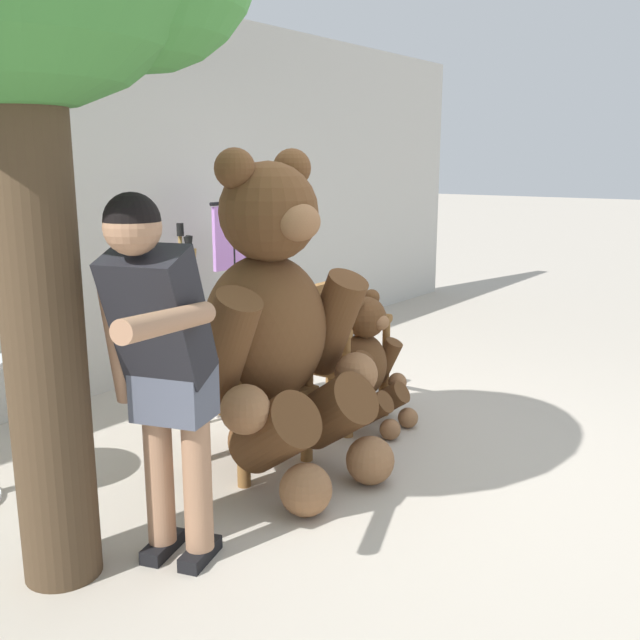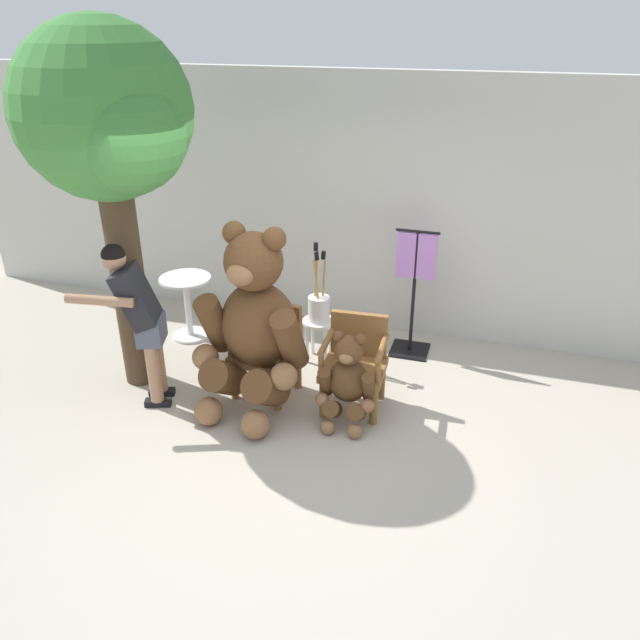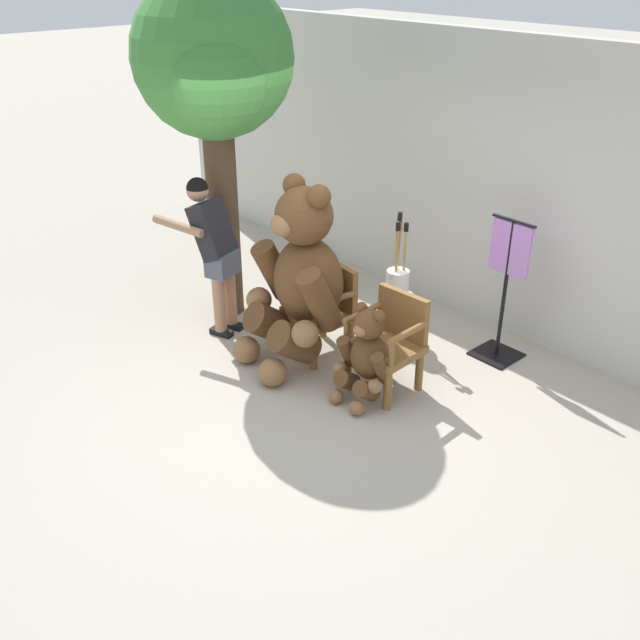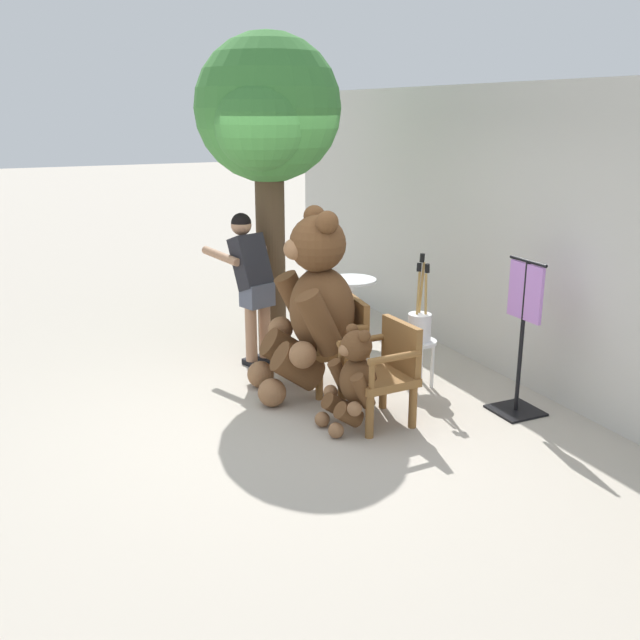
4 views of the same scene
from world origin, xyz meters
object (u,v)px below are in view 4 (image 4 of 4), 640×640
(person_visitor, at_px, (251,277))
(brush_bucket, at_px, (420,323))
(patio_tree, at_px, (267,118))
(wooden_chair_left, at_px, (340,341))
(teddy_bear_small, at_px, (353,379))
(wooden_chair_right, at_px, (384,370))
(clothing_display_stand, at_px, (522,334))
(white_stool, at_px, (418,351))
(round_side_table, at_px, (351,302))
(teddy_bear_large, at_px, (312,305))

(person_visitor, distance_m, brush_bucket, 1.79)
(patio_tree, bearing_deg, wooden_chair_left, 10.36)
(teddy_bear_small, bearing_deg, patio_tree, 178.30)
(wooden_chair_right, relative_size, clothing_display_stand, 0.63)
(white_stool, height_order, clothing_display_stand, clothing_display_stand)
(teddy_bear_small, distance_m, brush_bucket, 1.16)
(round_side_table, height_order, patio_tree, patio_tree)
(wooden_chair_right, relative_size, person_visitor, 0.55)
(white_stool, distance_m, clothing_display_stand, 1.06)
(wooden_chair_left, height_order, patio_tree, patio_tree)
(wooden_chair_left, relative_size, teddy_bear_large, 0.50)
(brush_bucket, bearing_deg, wooden_chair_left, -111.74)
(wooden_chair_left, relative_size, white_stool, 1.87)
(clothing_display_stand, bearing_deg, teddy_bear_small, -102.45)
(clothing_display_stand, bearing_deg, teddy_bear_large, -129.60)
(wooden_chair_left, xyz_separation_m, teddy_bear_large, (-0.02, -0.27, 0.38))
(white_stool, bearing_deg, person_visitor, -136.79)
(wooden_chair_left, distance_m, patio_tree, 2.37)
(wooden_chair_right, xyz_separation_m, round_side_table, (-2.10, 0.76, -0.01))
(brush_bucket, xyz_separation_m, patio_tree, (-1.52, -0.92, 1.84))
(teddy_bear_small, relative_size, brush_bucket, 1.05)
(teddy_bear_small, xyz_separation_m, patio_tree, (-2.08, 0.06, 2.05))
(wooden_chair_right, bearing_deg, clothing_display_stand, 74.32)
(teddy_bear_small, height_order, white_stool, teddy_bear_small)
(wooden_chair_left, bearing_deg, round_side_table, 148.85)
(brush_bucket, bearing_deg, teddy_bear_small, -60.09)
(person_visitor, distance_m, round_side_table, 1.38)
(teddy_bear_large, xyz_separation_m, teddy_bear_small, (0.87, -0.02, -0.42))
(teddy_bear_small, bearing_deg, white_stool, 119.91)
(white_stool, height_order, patio_tree, patio_tree)
(round_side_table, bearing_deg, brush_bucket, -2.38)
(wooden_chair_left, bearing_deg, person_visitor, -153.01)
(wooden_chair_left, height_order, round_side_table, wooden_chair_left)
(brush_bucket, relative_size, patio_tree, 0.25)
(teddy_bear_large, xyz_separation_m, round_side_table, (-1.24, 1.04, -0.40))
(teddy_bear_small, height_order, patio_tree, patio_tree)
(person_visitor, xyz_separation_m, brush_bucket, (1.29, 1.21, -0.29))
(wooden_chair_right, xyz_separation_m, person_visitor, (-1.85, -0.51, 0.46))
(clothing_display_stand, bearing_deg, brush_bucket, -152.49)
(white_stool, bearing_deg, patio_tree, -148.68)
(person_visitor, height_order, round_side_table, person_visitor)
(white_stool, relative_size, clothing_display_stand, 0.34)
(clothing_display_stand, bearing_deg, patio_tree, -150.02)
(teddy_bear_large, relative_size, round_side_table, 2.40)
(person_visitor, relative_size, patio_tree, 0.47)
(wooden_chair_right, xyz_separation_m, white_stool, (-0.56, 0.70, -0.11))
(clothing_display_stand, bearing_deg, round_side_table, -170.68)
(white_stool, bearing_deg, round_side_table, 177.57)
(white_stool, distance_m, round_side_table, 1.54)
(person_visitor, bearing_deg, white_stool, 43.21)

